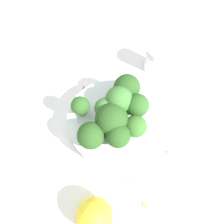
% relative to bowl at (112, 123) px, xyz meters
% --- Properties ---
extents(ground_plane, '(3.00, 3.00, 0.00)m').
position_rel_bowl_xyz_m(ground_plane, '(0.00, 0.00, -0.02)').
color(ground_plane, white).
extents(bowl, '(0.16, 0.16, 0.04)m').
position_rel_bowl_xyz_m(bowl, '(0.00, 0.00, 0.00)').
color(bowl, silver).
rests_on(bowl, ground_plane).
extents(broccoli_floret_0, '(0.06, 0.06, 0.06)m').
position_rel_bowl_xyz_m(broccoli_floret_0, '(0.00, -0.01, 0.05)').
color(broccoli_floret_0, '#8EB770').
rests_on(broccoli_floret_0, bowl).
extents(broccoli_floret_1, '(0.04, 0.04, 0.05)m').
position_rel_bowl_xyz_m(broccoli_floret_1, '(0.01, -0.04, 0.05)').
color(broccoli_floret_1, '#84AD66').
rests_on(broccoli_floret_1, bowl).
extents(broccoli_floret_2, '(0.03, 0.03, 0.05)m').
position_rel_bowl_xyz_m(broccoli_floret_2, '(-0.05, 0.01, 0.05)').
color(broccoli_floret_2, '#7A9E5B').
rests_on(broccoli_floret_2, bowl).
extents(broccoli_floret_3, '(0.05, 0.05, 0.06)m').
position_rel_bowl_xyz_m(broccoli_floret_3, '(0.01, 0.02, 0.05)').
color(broccoli_floret_3, '#7A9E5B').
rests_on(broccoli_floret_3, bowl).
extents(broccoli_floret_4, '(0.04, 0.04, 0.04)m').
position_rel_bowl_xyz_m(broccoli_floret_4, '(0.04, -0.02, 0.04)').
color(broccoli_floret_4, '#8EB770').
rests_on(broccoli_floret_4, bowl).
extents(broccoli_floret_5, '(0.04, 0.04, 0.05)m').
position_rel_bowl_xyz_m(broccoli_floret_5, '(-0.01, 0.01, 0.05)').
color(broccoli_floret_5, '#7A9E5B').
rests_on(broccoli_floret_5, bowl).
extents(broccoli_floret_6, '(0.04, 0.04, 0.05)m').
position_rel_bowl_xyz_m(broccoli_floret_6, '(0.04, 0.01, 0.05)').
color(broccoli_floret_6, '#84AD66').
rests_on(broccoli_floret_6, bowl).
extents(broccoli_floret_7, '(0.05, 0.05, 0.05)m').
position_rel_bowl_xyz_m(broccoli_floret_7, '(-0.03, -0.04, 0.05)').
color(broccoli_floret_7, '#84AD66').
rests_on(broccoli_floret_7, bowl).
extents(broccoli_floret_8, '(0.05, 0.05, 0.05)m').
position_rel_bowl_xyz_m(broccoli_floret_8, '(0.02, 0.05, 0.05)').
color(broccoli_floret_8, '#8EB770').
rests_on(broccoli_floret_8, bowl).
extents(pepper_shaker, '(0.04, 0.04, 0.06)m').
position_rel_bowl_xyz_m(pepper_shaker, '(0.08, 0.15, 0.01)').
color(pepper_shaker, silver).
rests_on(pepper_shaker, ground_plane).
extents(lemon_wedge, '(0.06, 0.06, 0.06)m').
position_rel_bowl_xyz_m(lemon_wedge, '(-0.02, -0.16, 0.01)').
color(lemon_wedge, yellow).
rests_on(lemon_wedge, ground_plane).
extents(almond_crumb_0, '(0.01, 0.01, 0.01)m').
position_rel_bowl_xyz_m(almond_crumb_0, '(0.04, -0.11, -0.02)').
color(almond_crumb_0, tan).
rests_on(almond_crumb_0, ground_plane).
extents(almond_crumb_1, '(0.01, 0.01, 0.01)m').
position_rel_bowl_xyz_m(almond_crumb_1, '(-0.01, -0.14, -0.02)').
color(almond_crumb_1, olive).
rests_on(almond_crumb_1, ground_plane).
extents(almond_crumb_2, '(0.01, 0.01, 0.01)m').
position_rel_bowl_xyz_m(almond_crumb_2, '(0.06, -0.14, -0.02)').
color(almond_crumb_2, tan).
rests_on(almond_crumb_2, ground_plane).
extents(almond_crumb_3, '(0.01, 0.01, 0.01)m').
position_rel_bowl_xyz_m(almond_crumb_3, '(0.11, -0.05, -0.02)').
color(almond_crumb_3, olive).
rests_on(almond_crumb_3, ground_plane).
extents(almond_crumb_4, '(0.00, 0.01, 0.01)m').
position_rel_bowl_xyz_m(almond_crumb_4, '(-0.07, 0.08, -0.02)').
color(almond_crumb_4, '#AD7F4C').
rests_on(almond_crumb_4, ground_plane).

